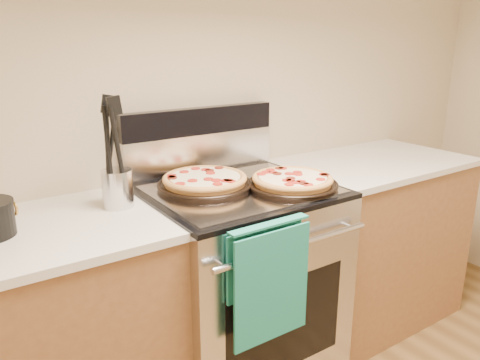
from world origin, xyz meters
TOP-DOWN VIEW (x-y plane):
  - wall_back at (0.00, 2.00)m, footprint 4.00×0.00m
  - range_body at (0.00, 1.65)m, footprint 0.76×0.68m
  - oven_window at (0.00, 1.31)m, footprint 0.56×0.01m
  - cooktop at (0.00, 1.65)m, footprint 0.76×0.68m
  - backsplash_lower at (0.00, 1.96)m, footprint 0.76×0.06m
  - backsplash_upper at (0.00, 1.96)m, footprint 0.76×0.06m
  - oven_handle at (0.00, 1.27)m, footprint 0.70×0.03m
  - dish_towel at (-0.12, 1.27)m, footprint 0.32×0.05m
  - foil_sheet at (0.00, 1.62)m, footprint 0.70×0.55m
  - cabinet_left at (-0.88, 1.68)m, footprint 1.00×0.62m
  - countertop_left at (-0.88, 1.68)m, footprint 1.02×0.64m
  - cabinet_right at (0.88, 1.68)m, footprint 1.00×0.62m
  - countertop_right at (0.88, 1.68)m, footprint 1.02×0.64m
  - pepperoni_pizza_back at (-0.12, 1.72)m, footprint 0.40×0.40m
  - pepperoni_pizza_front at (0.19, 1.52)m, footprint 0.46×0.46m
  - utensil_crock at (-0.48, 1.74)m, footprint 0.13×0.13m

SIDE VIEW (x-z plane):
  - cabinet_left at x=-0.88m, z-range 0.00..0.88m
  - cabinet_right at x=0.88m, z-range 0.00..0.88m
  - range_body at x=0.00m, z-range 0.00..0.90m
  - oven_window at x=0.00m, z-range 0.25..0.65m
  - dish_towel at x=-0.12m, z-range 0.49..0.91m
  - oven_handle at x=0.00m, z-range 0.79..0.81m
  - countertop_left at x=-0.88m, z-range 0.88..0.91m
  - countertop_right at x=0.88m, z-range 0.88..0.91m
  - cooktop at x=0.00m, z-range 0.90..0.92m
  - foil_sheet at x=0.00m, z-range 0.92..0.93m
  - pepperoni_pizza_front at x=0.19m, z-range 0.93..0.98m
  - pepperoni_pizza_back at x=-0.12m, z-range 0.93..0.98m
  - utensil_crock at x=-0.48m, z-range 0.91..1.05m
  - backsplash_lower at x=0.00m, z-range 0.92..1.10m
  - backsplash_upper at x=0.00m, z-range 1.10..1.22m
  - wall_back at x=0.00m, z-range -0.65..3.35m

